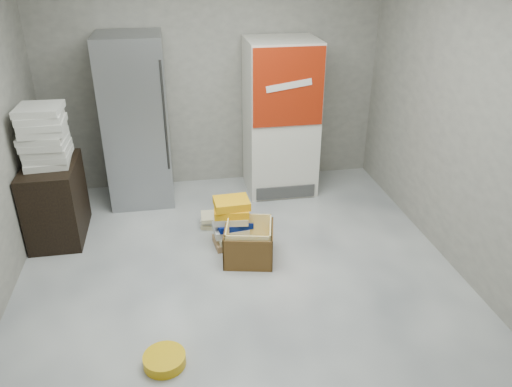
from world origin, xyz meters
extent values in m
plane|color=silver|center=(0.00, 0.00, 0.00)|extent=(5.00, 5.00, 0.00)
cube|color=gray|center=(0.00, 2.50, 1.40)|extent=(4.00, 0.04, 2.80)
cube|color=gray|center=(2.00, 0.00, 1.40)|extent=(0.04, 5.00, 2.80)
cube|color=#9FA1A7|center=(-0.90, 2.13, 0.95)|extent=(0.70, 0.70, 1.90)
cylinder|color=#333333|center=(-0.58, 1.77, 1.10)|extent=(0.02, 0.02, 1.19)
cube|color=silver|center=(0.75, 2.13, 0.90)|extent=(0.80, 0.70, 1.80)
cube|color=#9F200A|center=(0.75, 1.77, 1.35)|extent=(0.78, 0.02, 0.85)
cube|color=white|center=(0.75, 1.75, 1.38)|extent=(0.50, 0.01, 0.14)
cube|color=#3F3F3F|center=(0.75, 1.77, 0.10)|extent=(0.70, 0.02, 0.15)
cube|color=black|center=(-1.73, 1.40, 0.40)|extent=(0.50, 0.80, 0.80)
cube|color=silver|center=(-1.73, 1.40, 0.83)|extent=(0.43, 0.43, 0.06)
cube|color=silver|center=(-1.71, 1.41, 0.90)|extent=(0.41, 0.41, 0.06)
cube|color=silver|center=(-1.71, 1.41, 0.96)|extent=(0.41, 0.41, 0.06)
cube|color=silver|center=(-1.72, 1.40, 1.03)|extent=(0.41, 0.41, 0.06)
cube|color=silver|center=(-1.73, 1.40, 1.09)|extent=(0.42, 0.42, 0.06)
cube|color=silver|center=(-1.72, 1.40, 1.16)|extent=(0.42, 0.42, 0.06)
cube|color=silver|center=(-1.71, 1.40, 1.22)|extent=(0.41, 0.41, 0.06)
cube|color=silver|center=(-1.72, 1.40, 1.29)|extent=(0.42, 0.42, 0.06)
cube|color=silver|center=(-1.72, 1.41, 1.35)|extent=(0.41, 0.41, 0.06)
cube|color=#A57D52|center=(-0.01, 0.91, 0.04)|extent=(0.37, 0.30, 0.07)
cube|color=beige|center=(0.02, 0.91, 0.10)|extent=(0.37, 0.31, 0.07)
cube|color=beige|center=(-0.01, 0.91, 0.17)|extent=(0.35, 0.29, 0.07)
cube|color=navy|center=(0.02, 0.92, 0.24)|extent=(0.37, 0.31, 0.06)
cube|color=beige|center=(-0.01, 0.92, 0.31)|extent=(0.37, 0.30, 0.07)
cube|color=#FEAD11|center=(0.00, 0.92, 0.38)|extent=(0.36, 0.30, 0.08)
cube|color=#FEAD11|center=(0.00, 0.93, 0.46)|extent=(0.35, 0.28, 0.08)
cube|color=beige|center=(-0.12, 1.31, 0.02)|extent=(0.35, 0.31, 0.04)
cube|color=beige|center=(-0.12, 1.33, 0.07)|extent=(0.35, 0.31, 0.05)
cube|color=beige|center=(-0.13, 1.31, 0.11)|extent=(0.31, 0.24, 0.04)
cube|color=yellow|center=(0.13, 0.64, 0.01)|extent=(0.52, 0.52, 0.01)
cube|color=brown|center=(0.17, 0.86, 0.16)|extent=(0.45, 0.11, 0.33)
cube|color=brown|center=(0.08, 0.42, 0.16)|extent=(0.45, 0.11, 0.33)
cube|color=brown|center=(-0.09, 0.68, 0.16)|extent=(0.11, 0.45, 0.33)
cube|color=brown|center=(0.35, 0.59, 0.16)|extent=(0.11, 0.45, 0.33)
cube|color=yellow|center=(0.17, 0.84, 0.19)|extent=(0.41, 0.10, 0.37)
cube|color=yellow|center=(0.08, 0.44, 0.19)|extent=(0.41, 0.10, 0.37)
cube|color=yellow|center=(-0.07, 0.68, 0.19)|extent=(0.10, 0.41, 0.37)
cube|color=yellow|center=(0.33, 0.59, 0.19)|extent=(0.10, 0.41, 0.37)
cylinder|color=#ECB40F|center=(-0.69, -0.61, 0.04)|extent=(0.40, 0.40, 0.08)
camera|label=1|loc=(-0.51, -3.36, 2.73)|focal=35.00mm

